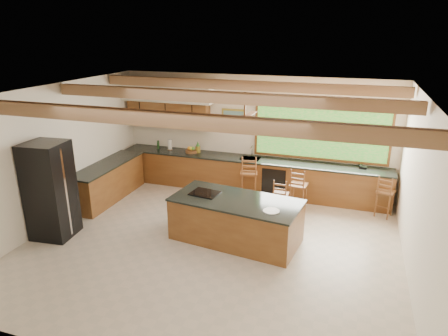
% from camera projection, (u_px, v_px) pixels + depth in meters
% --- Properties ---
extents(ground, '(7.20, 7.20, 0.00)m').
position_uv_depth(ground, '(212.00, 244.00, 7.99)').
color(ground, beige).
rests_on(ground, ground).
extents(room_shell, '(7.27, 6.54, 3.02)m').
position_uv_depth(room_shell, '(214.00, 128.00, 7.90)').
color(room_shell, '#F0E6D0').
rests_on(room_shell, ground).
extents(counter_run, '(7.12, 3.10, 1.24)m').
position_uv_depth(counter_run, '(215.00, 176.00, 10.34)').
color(counter_run, brown).
rests_on(counter_run, ground).
extents(island, '(2.68, 1.51, 0.91)m').
position_uv_depth(island, '(236.00, 220.00, 8.03)').
color(island, brown).
rests_on(island, ground).
extents(refrigerator, '(0.85, 0.83, 2.00)m').
position_uv_depth(refrigerator, '(50.00, 190.00, 8.03)').
color(refrigerator, black).
rests_on(refrigerator, ground).
extents(bar_stool_a, '(0.50, 0.50, 1.16)m').
position_uv_depth(bar_stool_a, '(248.00, 174.00, 9.88)').
color(bar_stool_a, brown).
rests_on(bar_stool_a, ground).
extents(bar_stool_b, '(0.35, 0.35, 0.96)m').
position_uv_depth(bar_stool_b, '(280.00, 196.00, 8.88)').
color(bar_stool_b, brown).
rests_on(bar_stool_b, ground).
extents(bar_stool_c, '(0.42, 0.42, 1.06)m').
position_uv_depth(bar_stool_c, '(298.00, 186.00, 9.25)').
color(bar_stool_c, brown).
rests_on(bar_stool_c, ground).
extents(bar_stool_d, '(0.46, 0.46, 1.00)m').
position_uv_depth(bar_stool_d, '(386.00, 193.00, 8.96)').
color(bar_stool_d, brown).
rests_on(bar_stool_d, ground).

